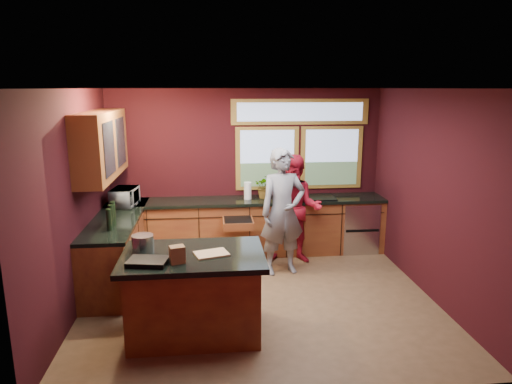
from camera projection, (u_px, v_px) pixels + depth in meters
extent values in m
plane|color=brown|center=(259.00, 298.00, 6.01)|extent=(4.50, 4.50, 0.00)
cube|color=black|center=(246.00, 171.00, 7.65)|extent=(4.50, 0.02, 2.70)
cube|color=black|center=(286.00, 256.00, 3.77)|extent=(4.50, 0.02, 2.70)
cube|color=black|center=(74.00, 203.00, 5.49)|extent=(0.02, 4.00, 2.70)
cube|color=black|center=(431.00, 194.00, 5.94)|extent=(0.02, 4.00, 2.70)
cube|color=silver|center=(260.00, 88.00, 5.41)|extent=(4.50, 4.00, 0.02)
cube|color=#8495B8|center=(267.00, 159.00, 7.63)|extent=(1.06, 0.02, 1.06)
cube|color=#8495B8|center=(331.00, 158.00, 7.74)|extent=(1.06, 0.02, 1.06)
cube|color=olive|center=(300.00, 112.00, 7.51)|extent=(2.30, 0.02, 0.42)
cube|color=#592015|center=(101.00, 145.00, 6.19)|extent=(0.36, 1.80, 0.90)
cube|color=#592015|center=(248.00, 228.00, 7.56)|extent=(4.50, 0.60, 0.88)
cube|color=black|center=(248.00, 201.00, 7.45)|extent=(4.50, 0.64, 0.05)
cube|color=#B7B7BC|center=(357.00, 225.00, 7.73)|extent=(0.60, 0.58, 0.85)
cube|color=black|center=(314.00, 199.00, 7.53)|extent=(0.66, 0.46, 0.05)
cube|color=#592015|center=(118.00, 249.00, 6.54)|extent=(0.60, 2.30, 0.88)
cube|color=black|center=(117.00, 218.00, 6.44)|extent=(0.64, 2.30, 0.05)
cube|color=#592015|center=(194.00, 296.00, 5.08)|extent=(1.40, 0.90, 0.88)
cube|color=black|center=(193.00, 256.00, 4.97)|extent=(1.55, 1.05, 0.06)
imported|color=slate|center=(283.00, 212.00, 6.66)|extent=(0.76, 0.58, 1.87)
imported|color=maroon|center=(295.00, 209.00, 7.11)|extent=(0.97, 0.84, 1.71)
imported|color=#999999|center=(125.00, 197.00, 6.99)|extent=(0.40, 0.54, 0.28)
imported|color=#999999|center=(265.00, 186.00, 7.49)|extent=(0.35, 0.31, 0.39)
cylinder|color=white|center=(248.00, 191.00, 7.42)|extent=(0.12, 0.12, 0.28)
cube|color=#A88056|center=(211.00, 254.00, 4.93)|extent=(0.41, 0.34, 0.02)
cylinder|color=#ADAEB2|center=(143.00, 243.00, 5.03)|extent=(0.24, 0.24, 0.18)
cube|color=brown|center=(177.00, 255.00, 4.68)|extent=(0.18, 0.16, 0.18)
cube|color=black|center=(148.00, 262.00, 4.67)|extent=(0.44, 0.35, 0.05)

